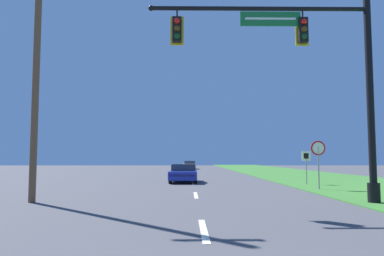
# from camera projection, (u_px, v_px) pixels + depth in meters

# --- Properties ---
(grass_verge_right) EXTENTS (10.00, 110.00, 0.04)m
(grass_verge_right) POSITION_uv_depth(u_px,v_px,m) (312.00, 177.00, 32.57)
(grass_verge_right) COLOR #38752D
(grass_verge_right) RESTS_ON ground
(road_center_line) EXTENTS (0.16, 34.80, 0.01)m
(road_center_line) POSITION_uv_depth(u_px,v_px,m) (193.00, 183.00, 24.46)
(road_center_line) COLOR silver
(road_center_line) RESTS_ON ground
(signal_mast) EXTENTS (8.47, 0.47, 8.09)m
(signal_mast) POSITION_uv_depth(u_px,v_px,m) (317.00, 70.00, 13.89)
(signal_mast) COLOR black
(signal_mast) RESTS_ON grass_verge_right
(car_ahead) EXTENTS (1.93, 4.35, 1.19)m
(car_ahead) POSITION_uv_depth(u_px,v_px,m) (184.00, 173.00, 25.49)
(car_ahead) COLOR black
(car_ahead) RESTS_ON ground
(far_car) EXTENTS (1.82, 4.47, 1.19)m
(far_car) POSITION_uv_depth(u_px,v_px,m) (190.00, 165.00, 55.93)
(far_car) COLOR black
(far_car) RESTS_ON ground
(stop_sign) EXTENTS (0.76, 0.07, 2.50)m
(stop_sign) POSITION_uv_depth(u_px,v_px,m) (318.00, 154.00, 19.51)
(stop_sign) COLOR gray
(stop_sign) RESTS_ON grass_verge_right
(route_sign_post) EXTENTS (0.55, 0.06, 2.03)m
(route_sign_post) POSITION_uv_depth(u_px,v_px,m) (306.00, 160.00, 23.27)
(route_sign_post) COLOR gray
(route_sign_post) RESTS_ON grass_verge_right
(utility_pole_near) EXTENTS (1.80, 0.26, 10.81)m
(utility_pole_near) POSITION_uv_depth(u_px,v_px,m) (37.00, 55.00, 14.32)
(utility_pole_near) COLOR brown
(utility_pole_near) RESTS_ON ground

